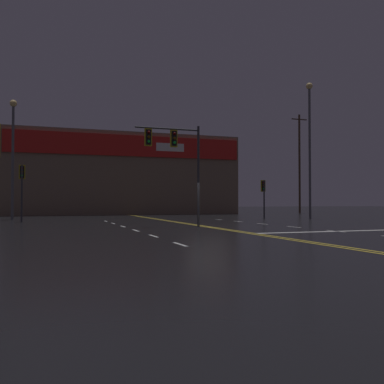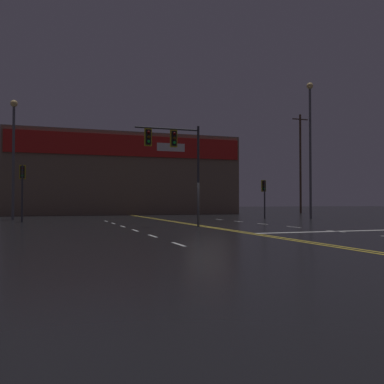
{
  "view_description": "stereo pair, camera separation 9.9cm",
  "coord_description": "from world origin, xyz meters",
  "px_view_note": "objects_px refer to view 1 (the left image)",
  "views": [
    {
      "loc": [
        -8.56,
        -22.27,
        1.37
      ],
      "look_at": [
        0.0,
        2.65,
        2.0
      ],
      "focal_mm": 40.0,
      "sensor_mm": 36.0,
      "label": 1
    },
    {
      "loc": [
        -8.47,
        -22.3,
        1.37
      ],
      "look_at": [
        0.0,
        2.65,
        2.0
      ],
      "focal_mm": 40.0,
      "sensor_mm": 36.0,
      "label": 2
    }
  ],
  "objects_px": {
    "traffic_signal_median": "(174,149)",
    "streetlight_median_approach": "(310,134)",
    "streetlight_near_right": "(13,143)",
    "traffic_signal_corner_northeast": "(263,190)",
    "traffic_signal_corner_northwest": "(22,180)"
  },
  "relations": [
    {
      "from": "traffic_signal_corner_northeast",
      "to": "streetlight_median_approach",
      "type": "xyz_separation_m",
      "value": [
        3.58,
        -1.59,
        4.8
      ]
    },
    {
      "from": "traffic_signal_corner_northwest",
      "to": "traffic_signal_corner_northeast",
      "type": "bearing_deg",
      "value": 2.03
    },
    {
      "from": "traffic_signal_corner_northeast",
      "to": "traffic_signal_corner_northwest",
      "type": "bearing_deg",
      "value": -177.97
    },
    {
      "from": "traffic_signal_median",
      "to": "streetlight_median_approach",
      "type": "bearing_deg",
      "value": 28.48
    },
    {
      "from": "traffic_signal_median",
      "to": "streetlight_median_approach",
      "type": "relative_size",
      "value": 0.5
    },
    {
      "from": "traffic_signal_median",
      "to": "traffic_signal_corner_northeast",
      "type": "height_order",
      "value": "traffic_signal_median"
    },
    {
      "from": "streetlight_near_right",
      "to": "traffic_signal_median",
      "type": "bearing_deg",
      "value": -54.75
    },
    {
      "from": "traffic_signal_corner_northwest",
      "to": "streetlight_median_approach",
      "type": "height_order",
      "value": "streetlight_median_approach"
    },
    {
      "from": "traffic_signal_median",
      "to": "traffic_signal_corner_northwest",
      "type": "relative_size",
      "value": 1.46
    },
    {
      "from": "traffic_signal_median",
      "to": "streetlight_median_approach",
      "type": "xyz_separation_m",
      "value": [
        14.43,
        7.83,
        2.8
      ]
    },
    {
      "from": "traffic_signal_median",
      "to": "streetlight_near_right",
      "type": "xyz_separation_m",
      "value": [
        -9.37,
        13.25,
        1.66
      ]
    },
    {
      "from": "streetlight_median_approach",
      "to": "traffic_signal_corner_northwest",
      "type": "bearing_deg",
      "value": 177.73
    },
    {
      "from": "traffic_signal_median",
      "to": "streetlight_near_right",
      "type": "relative_size",
      "value": 0.61
    },
    {
      "from": "traffic_signal_corner_northwest",
      "to": "streetlight_median_approach",
      "type": "bearing_deg",
      "value": -2.27
    },
    {
      "from": "traffic_signal_corner_northeast",
      "to": "traffic_signal_corner_northwest",
      "type": "distance_m",
      "value": 19.32
    }
  ]
}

